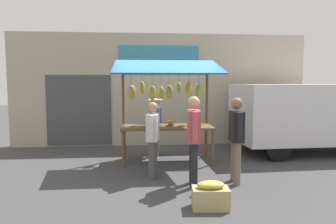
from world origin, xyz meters
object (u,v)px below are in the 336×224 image
at_px(shopper_in_striped_shirt, 194,134).
at_px(produce_crate_near, 211,196).
at_px(shopper_with_ponytail, 153,135).
at_px(vendor_with_sunhat, 155,122).
at_px(market_stall, 166,98).
at_px(parked_van, 311,112).
at_px(shopper_in_grey_tee, 236,134).

height_order(shopper_in_striped_shirt, produce_crate_near, shopper_in_striped_shirt).
bearing_deg(produce_crate_near, shopper_with_ponytail, -64.06).
bearing_deg(vendor_with_sunhat, market_stall, 7.64).
bearing_deg(vendor_with_sunhat, parked_van, 77.66).
bearing_deg(shopper_with_ponytail, parked_van, -57.30).
height_order(market_stall, produce_crate_near, market_stall).
bearing_deg(parked_van, shopper_with_ponytail, 20.99).
relative_size(vendor_with_sunhat, shopper_in_grey_tee, 0.92).
bearing_deg(market_stall, shopper_in_grey_tee, 123.64).
height_order(vendor_with_sunhat, produce_crate_near, vendor_with_sunhat).
bearing_deg(vendor_with_sunhat, shopper_with_ponytail, -15.85).
bearing_deg(produce_crate_near, shopper_in_striped_shirt, -85.90).
bearing_deg(vendor_with_sunhat, produce_crate_near, -1.15).
bearing_deg(shopper_in_grey_tee, produce_crate_near, 153.38).
xyz_separation_m(vendor_with_sunhat, produce_crate_near, (-0.67, 3.64, -0.68)).
bearing_deg(parked_van, shopper_in_striped_shirt, 31.59).
distance_m(market_stall, shopper_with_ponytail, 1.50).
relative_size(market_stall, produce_crate_near, 4.26).
distance_m(parked_van, produce_crate_near, 5.16).
relative_size(shopper_with_ponytail, produce_crate_near, 2.63).
height_order(shopper_in_grey_tee, parked_van, parked_van).
height_order(vendor_with_sunhat, shopper_in_striped_shirt, shopper_in_striped_shirt).
height_order(shopper_in_grey_tee, shopper_in_striped_shirt, shopper_in_striped_shirt).
relative_size(vendor_with_sunhat, parked_van, 0.34).
xyz_separation_m(shopper_in_grey_tee, shopper_in_striped_shirt, (0.84, 0.08, 0.02)).
height_order(market_stall, shopper_in_striped_shirt, market_stall).
height_order(shopper_with_ponytail, produce_crate_near, shopper_with_ponytail).
distance_m(vendor_with_sunhat, parked_van, 4.28).
xyz_separation_m(shopper_in_grey_tee, parked_van, (-2.85, -2.40, 0.17)).
relative_size(vendor_with_sunhat, produce_crate_near, 2.58).
height_order(market_stall, shopper_with_ponytail, market_stall).
height_order(shopper_in_striped_shirt, parked_van, parked_van).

